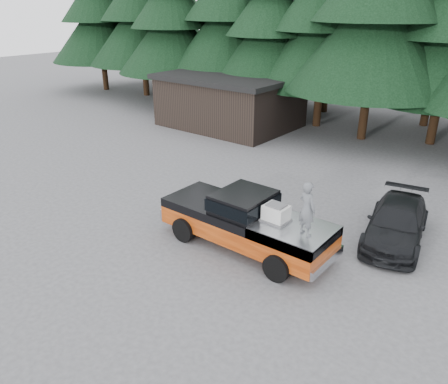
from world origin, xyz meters
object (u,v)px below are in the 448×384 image
Objects in this scene: air_compressor at (276,214)px; utility_building at (230,100)px; pickup_truck at (245,229)px; parked_car at (396,223)px; man_on_bed at (307,209)px.

utility_building is at bearing 133.95° from air_compressor.
air_compressor is 16.40m from utility_building.
pickup_truck is at bearing -50.13° from utility_building.
utility_building is at bearing 137.41° from parked_car.
utility_building reaches higher than air_compressor.
pickup_truck is 1.35× the size of parked_car.
man_on_bed reaches higher than air_compressor.
man_on_bed reaches higher than pickup_truck.
man_on_bed is 0.37× the size of parked_car.
air_compressor is 4.50m from parked_car.
man_on_bed is at bearing -8.10° from air_compressor.
pickup_truck is 3.69× the size of man_on_bed.
air_compressor is 0.16× the size of parked_car.
air_compressor is 0.44× the size of man_on_bed.
parked_car is at bearing 55.28° from air_compressor.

